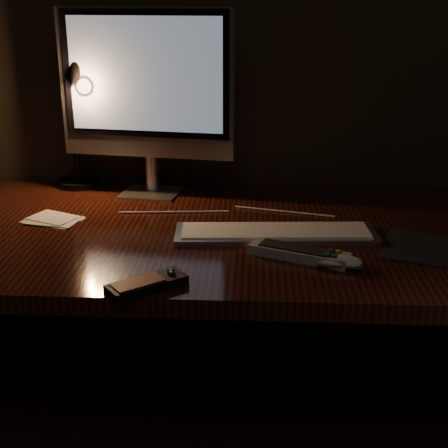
{
  "coord_description": "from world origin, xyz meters",
  "views": [
    {
      "loc": [
        0.12,
        0.47,
        1.27
      ],
      "look_at": [
        0.05,
        1.73,
        0.81
      ],
      "focal_mm": 50.0,
      "sensor_mm": 36.0,
      "label": 1
    }
  ],
  "objects_px": {
    "keyboard": "(275,233)",
    "mouse": "(340,263)",
    "desk_lamp": "(78,93)",
    "desk": "(207,266)",
    "monitor": "(146,88)",
    "tv_remote": "(299,253)",
    "media_remote": "(147,284)"
  },
  "relations": [
    {
      "from": "desk_lamp",
      "to": "mouse",
      "type": "bearing_deg",
      "value": -50.03
    },
    {
      "from": "mouse",
      "to": "desk_lamp",
      "type": "relative_size",
      "value": 0.22
    },
    {
      "from": "monitor",
      "to": "tv_remote",
      "type": "height_order",
      "value": "monitor"
    },
    {
      "from": "media_remote",
      "to": "tv_remote",
      "type": "xyz_separation_m",
      "value": [
        0.3,
        0.16,
        0.0
      ]
    },
    {
      "from": "keyboard",
      "to": "tv_remote",
      "type": "relative_size",
      "value": 2.12
    },
    {
      "from": "keyboard",
      "to": "tv_remote",
      "type": "xyz_separation_m",
      "value": [
        0.05,
        -0.13,
        0.0
      ]
    },
    {
      "from": "media_remote",
      "to": "desk",
      "type": "bearing_deg",
      "value": 40.66
    },
    {
      "from": "keyboard",
      "to": "desk",
      "type": "bearing_deg",
      "value": 141.56
    },
    {
      "from": "desk",
      "to": "desk_lamp",
      "type": "height_order",
      "value": "desk_lamp"
    },
    {
      "from": "media_remote",
      "to": "tv_remote",
      "type": "distance_m",
      "value": 0.34
    },
    {
      "from": "mouse",
      "to": "tv_remote",
      "type": "bearing_deg",
      "value": 162.5
    },
    {
      "from": "keyboard",
      "to": "mouse",
      "type": "xyz_separation_m",
      "value": [
        0.13,
        -0.16,
        0.0
      ]
    },
    {
      "from": "mouse",
      "to": "tv_remote",
      "type": "distance_m",
      "value": 0.09
    },
    {
      "from": "mouse",
      "to": "tv_remote",
      "type": "relative_size",
      "value": 0.42
    },
    {
      "from": "keyboard",
      "to": "tv_remote",
      "type": "bearing_deg",
      "value": -73.19
    },
    {
      "from": "tv_remote",
      "to": "mouse",
      "type": "bearing_deg",
      "value": -2.98
    },
    {
      "from": "tv_remote",
      "to": "desk_lamp",
      "type": "distance_m",
      "value": 0.79
    },
    {
      "from": "mouse",
      "to": "tv_remote",
      "type": "height_order",
      "value": "tv_remote"
    },
    {
      "from": "monitor",
      "to": "keyboard",
      "type": "bearing_deg",
      "value": -34.1
    },
    {
      "from": "keyboard",
      "to": "mouse",
      "type": "height_order",
      "value": "same"
    },
    {
      "from": "monitor",
      "to": "desk_lamp",
      "type": "bearing_deg",
      "value": 177.53
    },
    {
      "from": "desk",
      "to": "keyboard",
      "type": "distance_m",
      "value": 0.25
    },
    {
      "from": "keyboard",
      "to": "mouse",
      "type": "relative_size",
      "value": 5.03
    },
    {
      "from": "media_remote",
      "to": "tv_remote",
      "type": "height_order",
      "value": "same"
    },
    {
      "from": "mouse",
      "to": "monitor",
      "type": "bearing_deg",
      "value": 142.68
    },
    {
      "from": "desk",
      "to": "monitor",
      "type": "bearing_deg",
      "value": 131.74
    },
    {
      "from": "mouse",
      "to": "keyboard",
      "type": "bearing_deg",
      "value": 135.74
    },
    {
      "from": "tv_remote",
      "to": "desk",
      "type": "bearing_deg",
      "value": 154.1
    },
    {
      "from": "monitor",
      "to": "desk_lamp",
      "type": "relative_size",
      "value": 1.22
    },
    {
      "from": "desk",
      "to": "mouse",
      "type": "height_order",
      "value": "mouse"
    },
    {
      "from": "desk",
      "to": "desk_lamp",
      "type": "bearing_deg",
      "value": 148.04
    },
    {
      "from": "mouse",
      "to": "desk_lamp",
      "type": "bearing_deg",
      "value": 150.48
    }
  ]
}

